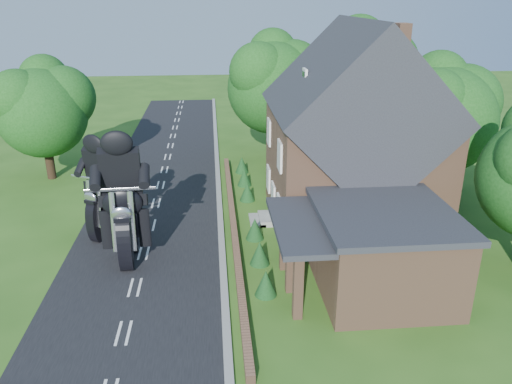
{
  "coord_description": "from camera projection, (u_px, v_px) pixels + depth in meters",
  "views": [
    {
      "loc": [
        3.38,
        -18.01,
        11.15
      ],
      "look_at": [
        5.29,
        3.18,
        2.8
      ],
      "focal_mm": 35.0,
      "sensor_mm": 36.0,
      "label": 1
    }
  ],
  "objects": [
    {
      "name": "ground",
      "position": [
        135.0,
        288.0,
        20.49
      ],
      "size": [
        120.0,
        120.0,
        0.0
      ],
      "primitive_type": "plane",
      "color": "#2C5718",
      "rests_on": "ground"
    },
    {
      "name": "road",
      "position": [
        135.0,
        287.0,
        20.49
      ],
      "size": [
        7.0,
        80.0,
        0.02
      ],
      "primitive_type": "cube",
      "color": "black",
      "rests_on": "ground"
    },
    {
      "name": "kerb",
      "position": [
        224.0,
        282.0,
        20.77
      ],
      "size": [
        0.3,
        80.0,
        0.12
      ],
      "primitive_type": "cube",
      "color": "gray",
      "rests_on": "ground"
    },
    {
      "name": "garden_wall",
      "position": [
        234.0,
        227.0,
        25.41
      ],
      "size": [
        0.3,
        22.0,
        0.4
      ],
      "primitive_type": "cube",
      "color": "brown",
      "rests_on": "ground"
    },
    {
      "name": "house",
      "position": [
        353.0,
        140.0,
        25.34
      ],
      "size": [
        9.54,
        8.64,
        10.24
      ],
      "color": "brown",
      "rests_on": "ground"
    },
    {
      "name": "annex",
      "position": [
        379.0,
        248.0,
        19.93
      ],
      "size": [
        7.05,
        5.94,
        3.44
      ],
      "color": "brown",
      "rests_on": "ground"
    },
    {
      "name": "tree_house_right",
      "position": [
        449.0,
        111.0,
        27.98
      ],
      "size": [
        6.51,
        6.0,
        8.4
      ],
      "color": "black",
      "rests_on": "ground"
    },
    {
      "name": "tree_behind_house",
      "position": [
        367.0,
        73.0,
        34.37
      ],
      "size": [
        7.81,
        7.2,
        10.08
      ],
      "color": "black",
      "rests_on": "ground"
    },
    {
      "name": "tree_behind_left",
      "position": [
        279.0,
        80.0,
        34.96
      ],
      "size": [
        6.94,
        6.4,
        9.16
      ],
      "color": "black",
      "rests_on": "ground"
    },
    {
      "name": "tree_far_road",
      "position": [
        48.0,
        105.0,
        31.23
      ],
      "size": [
        6.08,
        5.6,
        7.84
      ],
      "color": "black",
      "rests_on": "ground"
    },
    {
      "name": "shrub_a",
      "position": [
        266.0,
        283.0,
        19.81
      ],
      "size": [
        0.9,
        0.9,
        1.1
      ],
      "primitive_type": "cone",
      "color": "#113715",
      "rests_on": "ground"
    },
    {
      "name": "shrub_b",
      "position": [
        260.0,
        253.0,
        22.12
      ],
      "size": [
        0.9,
        0.9,
        1.1
      ],
      "primitive_type": "cone",
      "color": "#113715",
      "rests_on": "ground"
    },
    {
      "name": "shrub_c",
      "position": [
        255.0,
        229.0,
        24.44
      ],
      "size": [
        0.9,
        0.9,
        1.1
      ],
      "primitive_type": "cone",
      "color": "#113715",
      "rests_on": "ground"
    },
    {
      "name": "shrub_d",
      "position": [
        247.0,
        192.0,
        29.08
      ],
      "size": [
        0.9,
        0.9,
        1.1
      ],
      "primitive_type": "cone",
      "color": "#113715",
      "rests_on": "ground"
    },
    {
      "name": "shrub_e",
      "position": [
        244.0,
        177.0,
        31.39
      ],
      "size": [
        0.9,
        0.9,
        1.1
      ],
      "primitive_type": "cone",
      "color": "#113715",
      "rests_on": "ground"
    },
    {
      "name": "shrub_f",
      "position": [
        242.0,
        165.0,
        33.71
      ],
      "size": [
        0.9,
        0.9,
        1.1
      ],
      "primitive_type": "cone",
      "color": "#113715",
      "rests_on": "ground"
    },
    {
      "name": "motorcycle_lead",
      "position": [
        128.0,
        243.0,
        22.19
      ],
      "size": [
        0.58,
        1.98,
        1.83
      ],
      "primitive_type": null,
      "rotation": [
        0.0,
        0.0,
        3.18
      ],
      "color": "black",
      "rests_on": "ground"
    },
    {
      "name": "motorcycle_follow",
      "position": [
        105.0,
        222.0,
        24.63
      ],
      "size": [
        1.18,
        1.69,
        1.58
      ],
      "primitive_type": null,
      "rotation": [
        0.0,
        0.0,
        2.65
      ],
      "color": "black",
      "rests_on": "ground"
    }
  ]
}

